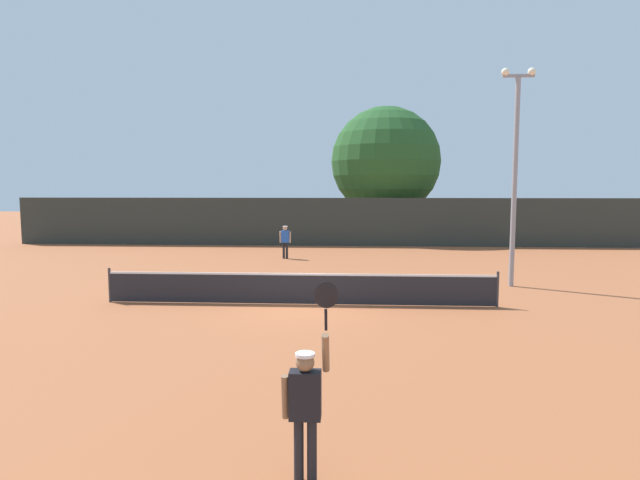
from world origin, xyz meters
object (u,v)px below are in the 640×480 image
object	(u,v)px
tennis_ball	(244,286)
player_serving	(306,397)
light_pole	(515,163)
parked_car_mid	(363,225)
player_receiving	(285,239)
parked_car_near	(287,227)
large_tree	(386,162)

from	to	relation	value
tennis_ball	player_serving	bearing A→B (deg)	-75.00
light_pole	parked_car_mid	size ratio (longest dim) A/B	1.82
player_receiving	parked_car_mid	bearing A→B (deg)	-107.97
player_receiving	parked_car_mid	world-z (taller)	parked_car_mid
player_serving	light_pole	xyz separation A→B (m)	(6.33, 13.07, 3.35)
player_serving	parked_car_near	distance (m)	31.49
player_serving	parked_car_mid	xyz separation A→B (m)	(1.48, 32.99, -0.28)
player_serving	parked_car_near	bearing A→B (deg)	97.36
light_pole	player_receiving	bearing A→B (deg)	142.75
player_receiving	parked_car_mid	xyz separation A→B (m)	(4.22, 13.02, -0.23)
parked_car_mid	player_receiving	bearing A→B (deg)	-107.35
light_pole	large_tree	world-z (taller)	large_tree
large_tree	parked_car_mid	bearing A→B (deg)	113.92
player_serving	large_tree	size ratio (longest dim) A/B	0.27
parked_car_near	parked_car_mid	size ratio (longest dim) A/B	1.00
parked_car_near	player_receiving	bearing A→B (deg)	-83.20
player_receiving	large_tree	xyz separation A→B (m)	(5.61, 9.90, 4.28)
player_receiving	tennis_ball	bearing A→B (deg)	86.01
large_tree	parked_car_mid	size ratio (longest dim) A/B	2.12
player_serving	parked_car_mid	bearing A→B (deg)	87.43
large_tree	parked_car_near	xyz separation A→B (m)	(-6.89, 1.36, -4.51)
large_tree	player_receiving	bearing A→B (deg)	-119.52
player_serving	tennis_ball	xyz separation A→B (m)	(-3.28, 12.25, -1.02)
parked_car_near	player_serving	bearing A→B (deg)	-82.36
large_tree	light_pole	bearing A→B (deg)	-78.35
player_receiving	parked_car_near	size ratio (longest dim) A/B	0.39
player_receiving	parked_car_mid	distance (m)	13.69
player_receiving	parked_car_near	distance (m)	11.34
player_serving	light_pole	size ratio (longest dim) A/B	0.32
large_tree	parked_car_mid	xyz separation A→B (m)	(-1.38, 3.12, -4.51)
tennis_ball	parked_car_mid	bearing A→B (deg)	77.07
player_serving	light_pole	bearing A→B (deg)	64.17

